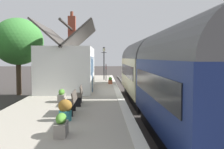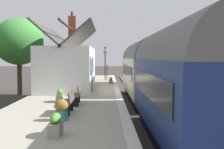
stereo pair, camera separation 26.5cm
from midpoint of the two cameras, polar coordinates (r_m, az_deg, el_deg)
The scene contains 16 objects.
ground_plane at distance 18.29m, azimuth 5.23°, elevation -6.17°, with size 160.00×160.00×0.00m, color #383330.
platform at distance 18.19m, azimuth -6.40°, elevation -4.83°, with size 32.00×5.36×0.88m, color #A39B8C.
platform_edge_coping at distance 18.07m, azimuth 1.52°, elevation -3.43°, with size 32.00×0.36×0.02m, color beige.
rail_near at distance 18.53m, azimuth 10.25°, elevation -5.87°, with size 52.00×0.08×0.14m, color gray.
rail_far at distance 18.30m, azimuth 5.80°, elevation -5.95°, with size 52.00×0.08×0.14m, color gray.
train at distance 15.23m, azimuth 9.88°, elevation 0.24°, with size 19.83×2.73×4.32m.
station_building at distance 19.35m, azimuth -8.52°, elevation 1.66°, with size 7.26×3.57×5.69m.
bench_platform_end at distance 13.02m, azimuth -6.65°, elevation -4.09°, with size 1.42×0.49×0.88m.
bench_by_lamp at distance 11.02m, azimuth -8.26°, elevation -5.49°, with size 1.40×0.44×0.88m.
planter_bench_left at distance 9.90m, azimuth -9.58°, elevation -7.08°, with size 0.48×0.48×0.78m.
planter_bench_right at distance 13.97m, azimuth -10.04°, elevation -4.30°, with size 0.76×0.32×0.64m.
planter_corner_building at distance 8.04m, azimuth -10.56°, elevation -10.13°, with size 0.73×0.32×0.64m.
planter_edge_near at distance 23.18m, azimuth 0.10°, elevation -1.25°, with size 0.83×0.32×0.56m.
lamp_post_platform at distance 27.37m, azimuth -1.15°, elevation 3.75°, with size 0.32×0.50×3.25m.
station_sign_board at distance 26.47m, azimuth -0.74°, elevation 1.35°, with size 0.96×0.06×1.57m.
tree_distant at distance 23.97m, azimuth -18.25°, elevation 6.38°, with size 4.21×4.06×6.27m.
Camera 2 is at (-17.92, 1.86, 3.08)m, focal length 44.53 mm.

